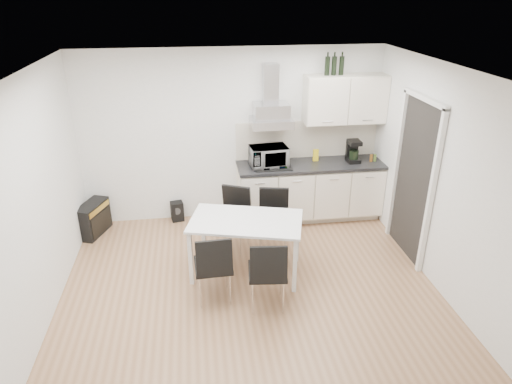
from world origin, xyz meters
TOP-DOWN VIEW (x-y plane):
  - ground at (0.00, 0.00)m, footprint 4.50×4.50m
  - wall_back at (0.00, 2.00)m, footprint 4.50×0.10m
  - wall_front at (0.00, -2.00)m, footprint 4.50×0.10m
  - wall_left at (-2.25, 0.00)m, footprint 0.10×4.00m
  - wall_right at (2.25, 0.00)m, footprint 0.10×4.00m
  - ceiling at (0.00, 0.00)m, footprint 4.50×4.50m
  - doorway at (2.21, 0.55)m, footprint 0.08×1.04m
  - kitchenette at (1.18, 1.73)m, footprint 2.22×0.64m
  - dining_table at (0.00, 0.34)m, footprint 1.51×1.11m
  - chair_far_left at (-0.12, 0.94)m, footprint 0.61×0.64m
  - chair_far_right at (0.42, 0.79)m, footprint 0.53×0.58m
  - chair_near_left at (-0.44, -0.14)m, footprint 0.46×0.52m
  - chair_near_right at (0.15, -0.35)m, footprint 0.49×0.54m
  - guitar_amp at (-2.11, 1.65)m, footprint 0.44×0.63m
  - floor_speaker at (-0.90, 1.90)m, footprint 0.21×0.20m

SIDE VIEW (x-z plane):
  - ground at x=0.00m, z-range 0.00..0.00m
  - floor_speaker at x=-0.90m, z-range 0.00..0.31m
  - guitar_amp at x=-2.11m, z-range 0.00..0.49m
  - chair_far_left at x=-0.12m, z-range 0.00..0.88m
  - chair_far_right at x=0.42m, z-range 0.00..0.88m
  - chair_near_left at x=-0.44m, z-range 0.00..0.88m
  - chair_near_right at x=0.15m, z-range 0.00..0.88m
  - dining_table at x=0.00m, z-range 0.29..1.04m
  - kitchenette at x=1.18m, z-range -0.43..2.09m
  - doorway at x=2.21m, z-range 0.00..2.10m
  - wall_back at x=0.00m, z-range 0.00..2.60m
  - wall_front at x=0.00m, z-range 0.00..2.60m
  - wall_left at x=-2.25m, z-range 0.00..2.60m
  - wall_right at x=2.25m, z-range 0.00..2.60m
  - ceiling at x=0.00m, z-range 2.60..2.60m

